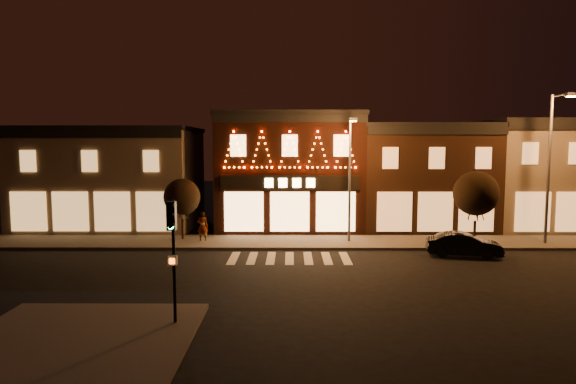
{
  "coord_description": "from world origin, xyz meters",
  "views": [
    {
      "loc": [
        0.07,
        -21.84,
        6.09
      ],
      "look_at": [
        -0.08,
        4.0,
        3.57
      ],
      "focal_mm": 30.65,
      "sensor_mm": 36.0,
      "label": 1
    }
  ],
  "objects_px": {
    "streetlamp_mid": "(350,170)",
    "pedestrian": "(203,226)",
    "dark_sedan": "(464,245)",
    "traffic_signal_near": "(172,237)"
  },
  "relations": [
    {
      "from": "streetlamp_mid",
      "to": "pedestrian",
      "type": "bearing_deg",
      "value": 177.39
    },
    {
      "from": "traffic_signal_near",
      "to": "streetlamp_mid",
      "type": "xyz_separation_m",
      "value": [
        7.45,
        13.85,
        1.5
      ]
    },
    {
      "from": "traffic_signal_near",
      "to": "dark_sedan",
      "type": "xyz_separation_m",
      "value": [
        13.28,
        10.56,
        -2.4
      ]
    },
    {
      "from": "streetlamp_mid",
      "to": "pedestrian",
      "type": "relative_size",
      "value": 4.15
    },
    {
      "from": "streetlamp_mid",
      "to": "dark_sedan",
      "type": "relative_size",
      "value": 1.9
    },
    {
      "from": "traffic_signal_near",
      "to": "pedestrian",
      "type": "distance_m",
      "value": 14.35
    },
    {
      "from": "dark_sedan",
      "to": "streetlamp_mid",
      "type": "bearing_deg",
      "value": 71.76
    },
    {
      "from": "traffic_signal_near",
      "to": "pedestrian",
      "type": "bearing_deg",
      "value": 97.17
    },
    {
      "from": "pedestrian",
      "to": "streetlamp_mid",
      "type": "bearing_deg",
      "value": 178.13
    },
    {
      "from": "streetlamp_mid",
      "to": "dark_sedan",
      "type": "bearing_deg",
      "value": -30.26
    }
  ]
}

